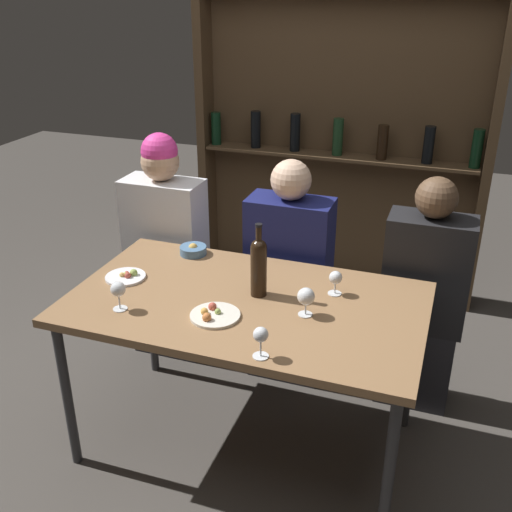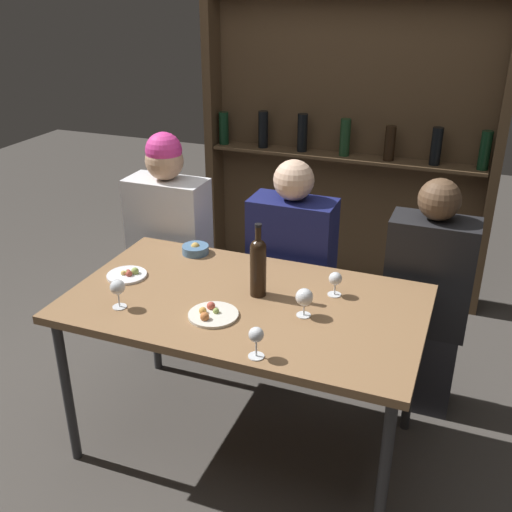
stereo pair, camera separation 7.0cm
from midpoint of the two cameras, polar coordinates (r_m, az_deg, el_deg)
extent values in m
plane|color=#47423D|center=(3.02, -1.57, -17.23)|extent=(10.00, 10.00, 0.00)
cube|color=olive|center=(2.57, -1.76, -4.58)|extent=(1.51, 0.88, 0.04)
cylinder|color=#2D2D30|center=(2.81, -18.24, -12.51)|extent=(0.04, 0.04, 0.74)
cylinder|color=#2D2D30|center=(2.38, 11.63, -19.85)|extent=(0.04, 0.04, 0.74)
cylinder|color=#2D2D30|center=(3.33, -10.58, -5.31)|extent=(0.04, 0.04, 0.74)
cylinder|color=#2D2D30|center=(2.96, 13.93, -9.81)|extent=(0.04, 0.04, 0.74)
cube|color=#4C3823|center=(4.11, 7.60, 11.09)|extent=(1.88, 0.02, 2.10)
cube|color=#4C3823|center=(4.30, -5.30, 11.82)|extent=(0.06, 0.18, 2.10)
cube|color=#4C3823|center=(3.93, 20.92, 9.01)|extent=(0.06, 0.18, 2.10)
cube|color=#4C3823|center=(4.04, 7.19, 9.38)|extent=(1.80, 0.18, 0.02)
cylinder|color=black|center=(4.26, -4.30, 12.02)|extent=(0.07, 0.07, 0.22)
cylinder|color=black|center=(4.17, -0.51, 11.96)|extent=(0.07, 0.07, 0.25)
cylinder|color=black|center=(4.08, 3.25, 11.67)|extent=(0.07, 0.07, 0.25)
cylinder|color=#19381E|center=(4.01, 7.30, 11.19)|extent=(0.07, 0.07, 0.24)
cylinder|color=black|center=(3.96, 11.46, 10.56)|extent=(0.07, 0.07, 0.22)
cylinder|color=black|center=(3.93, 15.63, 10.15)|extent=(0.07, 0.07, 0.23)
cylinder|color=black|center=(3.92, 19.82, 9.59)|extent=(0.07, 0.07, 0.24)
cylinder|color=black|center=(2.55, -0.53, -1.48)|extent=(0.07, 0.07, 0.22)
sphere|color=black|center=(2.50, -0.54, 0.82)|extent=(0.07, 0.07, 0.07)
cylinder|color=black|center=(2.48, -0.54, 1.81)|extent=(0.03, 0.03, 0.09)
cylinder|color=black|center=(2.46, -0.55, 2.94)|extent=(0.03, 0.03, 0.01)
cylinder|color=silver|center=(2.56, -13.57, -4.92)|extent=(0.06, 0.06, 0.00)
cylinder|color=silver|center=(2.54, -13.66, -4.16)|extent=(0.01, 0.01, 0.07)
sphere|color=silver|center=(2.51, -13.78, -3.08)|extent=(0.06, 0.06, 0.06)
cylinder|color=silver|center=(2.62, 6.74, -3.56)|extent=(0.06, 0.06, 0.00)
cylinder|color=silver|center=(2.61, 6.78, -2.94)|extent=(0.01, 0.01, 0.06)
sphere|color=silver|center=(2.59, 6.83, -2.05)|extent=(0.06, 0.06, 0.06)
cylinder|color=silver|center=(2.20, -0.47, -9.53)|extent=(0.06, 0.06, 0.00)
cylinder|color=silver|center=(2.18, -0.48, -8.67)|extent=(0.01, 0.01, 0.07)
sphere|color=silver|center=(2.15, -0.48, -7.50)|extent=(0.06, 0.06, 0.06)
cylinder|color=silver|center=(2.46, 3.90, -5.57)|extent=(0.06, 0.06, 0.00)
cylinder|color=silver|center=(2.44, 3.93, -4.90)|extent=(0.01, 0.01, 0.06)
sphere|color=silver|center=(2.41, 3.96, -3.86)|extent=(0.07, 0.07, 0.07)
cylinder|color=silver|center=(2.44, -4.73, -5.67)|extent=(0.21, 0.21, 0.01)
sphere|color=#99B256|center=(2.44, -4.48, -5.30)|extent=(0.03, 0.03, 0.03)
sphere|color=#B74C3D|center=(2.47, -4.98, -4.82)|extent=(0.04, 0.04, 0.04)
sphere|color=#C67038|center=(2.40, -5.54, -5.86)|extent=(0.04, 0.04, 0.04)
sphere|color=gold|center=(2.44, -5.75, -5.28)|extent=(0.03, 0.03, 0.03)
cylinder|color=white|center=(2.81, -13.02, -1.96)|extent=(0.18, 0.18, 0.01)
sphere|color=#99B256|center=(2.80, -13.02, -1.71)|extent=(0.02, 0.02, 0.02)
sphere|color=#B74C3D|center=(2.81, -12.91, -1.65)|extent=(0.02, 0.02, 0.02)
sphere|color=#B74C3D|center=(2.78, -12.83, -1.83)|extent=(0.03, 0.03, 0.03)
sphere|color=#99B256|center=(2.80, -12.27, -1.58)|extent=(0.04, 0.04, 0.04)
sphere|color=#E5BC66|center=(2.80, -13.33, -1.74)|extent=(0.02, 0.02, 0.02)
cylinder|color=#4C7299|center=(2.98, -6.67, 0.54)|extent=(0.13, 0.13, 0.04)
sphere|color=gold|center=(2.98, -6.68, 0.79)|extent=(0.05, 0.05, 0.05)
cube|color=#26262B|center=(3.57, -8.68, -5.56)|extent=(0.39, 0.22, 0.45)
cube|color=white|center=(3.34, -9.25, 2.22)|extent=(0.44, 0.22, 0.60)
sphere|color=tan|center=(3.21, -9.75, 8.84)|extent=(0.20, 0.20, 0.20)
sphere|color=#EA3893|center=(3.19, -9.82, 9.80)|extent=(0.19, 0.19, 0.19)
cube|color=#26262B|center=(3.33, 2.36, -7.71)|extent=(0.39, 0.22, 0.45)
cube|color=navy|center=(3.09, 2.53, 0.34)|extent=(0.43, 0.22, 0.58)
sphere|color=beige|center=(2.94, 2.67, 7.25)|extent=(0.20, 0.20, 0.20)
cube|color=#26262B|center=(3.24, 14.26, -9.69)|extent=(0.36, 0.22, 0.45)
cube|color=black|center=(2.98, 15.29, -1.58)|extent=(0.40, 0.22, 0.57)
sphere|color=brown|center=(2.84, 16.16, 5.35)|extent=(0.19, 0.19, 0.19)
camera|label=1|loc=(0.03, -90.77, -0.36)|focal=42.00mm
camera|label=2|loc=(0.03, 89.23, 0.36)|focal=42.00mm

